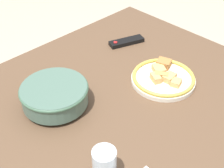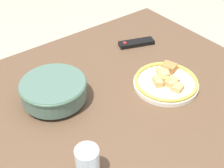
{
  "view_description": "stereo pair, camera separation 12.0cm",
  "coord_description": "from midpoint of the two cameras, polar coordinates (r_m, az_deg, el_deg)",
  "views": [
    {
      "loc": [
        -0.71,
        -0.67,
        1.51
      ],
      "look_at": [
        -0.05,
        0.0,
        0.75
      ],
      "focal_mm": 50.0,
      "sensor_mm": 36.0,
      "label": 1
    },
    {
      "loc": [
        -0.62,
        -0.75,
        1.51
      ],
      "look_at": [
        -0.05,
        0.0,
        0.75
      ],
      "focal_mm": 50.0,
      "sensor_mm": 36.0,
      "label": 2
    }
  ],
  "objects": [
    {
      "name": "tv_remote",
      "position": [
        1.53,
        6.74,
        7.39
      ],
      "size": [
        0.18,
        0.11,
        0.02
      ],
      "rotation": [
        0.0,
        0.0,
        1.22
      ],
      "color": "black",
      "rests_on": "dining_table"
    },
    {
      "name": "food_plate",
      "position": [
        1.29,
        12.52,
        0.3
      ],
      "size": [
        0.26,
        0.26,
        0.05
      ],
      "color": "silver",
      "rests_on": "dining_table"
    },
    {
      "name": "drinking_glass",
      "position": [
        0.93,
        -0.7,
        -14.4
      ],
      "size": [
        0.07,
        0.07,
        0.11
      ],
      "color": "silver",
      "rests_on": "dining_table"
    },
    {
      "name": "noodle_bowl",
      "position": [
        1.17,
        -7.75,
        -1.19
      ],
      "size": [
        0.25,
        0.25,
        0.09
      ],
      "color": "#4C6B5B",
      "rests_on": "dining_table"
    },
    {
      "name": "dining_table",
      "position": [
        1.31,
        4.38,
        -3.72
      ],
      "size": [
        1.17,
        0.99,
        0.71
      ],
      "color": "brown",
      "rests_on": "ground_plane"
    }
  ]
}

